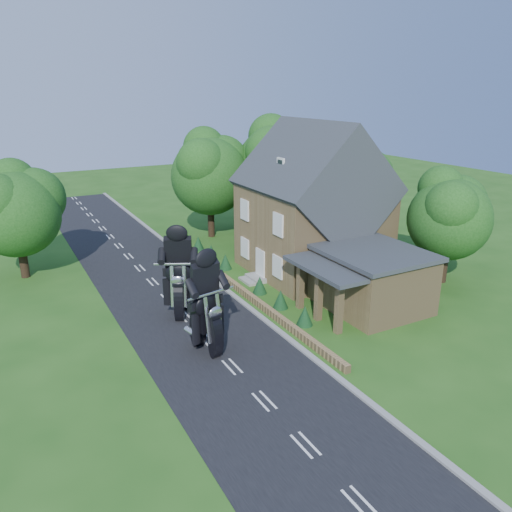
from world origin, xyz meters
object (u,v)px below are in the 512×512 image
garden_wall (238,288)px  motorcycle_lead (207,337)px  annex (370,278)px  motorcycle_follow (181,302)px  house (313,209)px

garden_wall → motorcycle_lead: size_ratio=12.98×
garden_wall → motorcycle_lead: bearing=-127.6°
annex → motorcycle_follow: size_ratio=4.14×
annex → motorcycle_lead: annex is taller
house → annex: house is taller
garden_wall → motorcycle_follow: 4.77m
house → annex: 7.30m
annex → motorcycle_lead: 10.36m
garden_wall → annex: annex is taller
motorcycle_lead → garden_wall: bearing=-138.6°
annex → motorcycle_follow: bearing=157.7°
house → motorcycle_lead: (-10.93, -7.16, -3.55)m
house → annex: (-0.62, -6.80, -2.58)m
motorcycle_follow → house: bearing=-138.6°
motorcycle_lead → annex: bearing=171.0°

